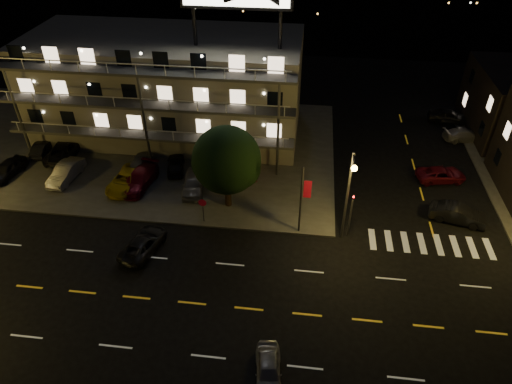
# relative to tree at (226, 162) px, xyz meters

# --- Properties ---
(ground) EXTENTS (140.00, 140.00, 0.00)m
(ground) POSITION_rel_tree_xyz_m (1.39, -11.09, -4.64)
(ground) COLOR black
(ground) RESTS_ON ground
(curb_nw) EXTENTS (44.00, 24.00, 0.15)m
(curb_nw) POSITION_rel_tree_xyz_m (-12.61, 8.91, -4.57)
(curb_nw) COLOR #383836
(curb_nw) RESTS_ON ground
(motel) EXTENTS (28.00, 13.80, 18.10)m
(motel) POSITION_rel_tree_xyz_m (-8.56, 12.79, 0.70)
(motel) COLOR gray
(motel) RESTS_ON ground
(streetlight_nc) EXTENTS (0.44, 1.92, 8.00)m
(streetlight_nc) POSITION_rel_tree_xyz_m (9.89, -3.15, 0.32)
(streetlight_nc) COLOR #2D2D30
(streetlight_nc) RESTS_ON ground
(signal_nw) EXTENTS (0.20, 0.27, 4.60)m
(signal_nw) POSITION_rel_tree_xyz_m (10.39, -2.59, -2.08)
(signal_nw) COLOR #2D2D30
(signal_nw) RESTS_ON ground
(banner_north) EXTENTS (0.83, 0.16, 6.40)m
(banner_north) POSITION_rel_tree_xyz_m (6.47, -2.69, -1.22)
(banner_north) COLOR #2D2D30
(banner_north) RESTS_ON ground
(stop_sign) EXTENTS (0.91, 0.11, 2.61)m
(stop_sign) POSITION_rel_tree_xyz_m (-1.61, -2.52, -2.93)
(stop_sign) COLOR #2D2D30
(stop_sign) RESTS_ON ground
(tree) EXTENTS (6.01, 5.79, 7.57)m
(tree) POSITION_rel_tree_xyz_m (0.00, 0.00, 0.00)
(tree) COLOR black
(tree) RESTS_ON curb_nw
(lot_car_0) EXTENTS (2.33, 4.49, 1.46)m
(lot_car_0) POSITION_rel_tree_xyz_m (-21.75, 1.89, -3.76)
(lot_car_0) COLOR black
(lot_car_0) RESTS_ON curb_nw
(lot_car_1) EXTENTS (2.05, 4.79, 1.54)m
(lot_car_1) POSITION_rel_tree_xyz_m (-15.89, 1.99, -3.73)
(lot_car_1) COLOR gray
(lot_car_1) RESTS_ON curb_nw
(lot_car_2) EXTENTS (2.84, 5.32, 1.42)m
(lot_car_2) POSITION_rel_tree_xyz_m (-9.81, 1.57, -3.78)
(lot_car_2) COLOR gold
(lot_car_2) RESTS_ON curb_nw
(lot_car_3) EXTENTS (2.88, 5.44, 1.50)m
(lot_car_3) POSITION_rel_tree_xyz_m (-8.62, 1.79, -3.74)
(lot_car_3) COLOR maroon
(lot_car_3) RESTS_ON curb_nw
(lot_car_4) EXTENTS (2.35, 4.66, 1.52)m
(lot_car_4) POSITION_rel_tree_xyz_m (-3.52, 1.77, -3.73)
(lot_car_4) COLOR gray
(lot_car_4) RESTS_ON curb_nw
(lot_car_5) EXTENTS (1.74, 3.95, 1.26)m
(lot_car_5) POSITION_rel_tree_xyz_m (-20.45, 6.24, -3.86)
(lot_car_5) COLOR black
(lot_car_5) RESTS_ON curb_nw
(lot_car_6) EXTENTS (2.98, 5.72, 1.54)m
(lot_car_6) POSITION_rel_tree_xyz_m (-17.90, 5.87, -3.72)
(lot_car_6) COLOR black
(lot_car_6) RESTS_ON curb_nw
(lot_car_7) EXTENTS (1.75, 4.28, 1.24)m
(lot_car_7) POSITION_rel_tree_xyz_m (-9.55, 4.84, -3.87)
(lot_car_7) COLOR gray
(lot_car_7) RESTS_ON curb_nw
(lot_car_8) EXTENTS (2.48, 4.26, 1.36)m
(lot_car_8) POSITION_rel_tree_xyz_m (-5.98, 4.77, -3.81)
(lot_car_8) COLOR black
(lot_car_8) RESTS_ON curb_nw
(lot_car_9) EXTENTS (2.30, 4.87, 1.54)m
(lot_car_9) POSITION_rel_tree_xyz_m (1.06, 5.44, -3.72)
(lot_car_9) COLOR maroon
(lot_car_9) RESTS_ON curb_nw
(side_car_0) EXTENTS (4.83, 2.68, 1.51)m
(side_car_0) POSITION_rel_tree_xyz_m (19.61, 0.32, -3.89)
(side_car_0) COLOR black
(side_car_0) RESTS_ON ground
(side_car_1) EXTENTS (4.93, 2.94, 1.28)m
(side_car_1) POSITION_rel_tree_xyz_m (19.46, 6.43, -4.00)
(side_car_1) COLOR maroon
(side_car_1) RESTS_ON ground
(side_car_2) EXTENTS (4.82, 2.71, 1.32)m
(side_car_2) POSITION_rel_tree_xyz_m (23.49, 14.56, -3.99)
(side_car_2) COLOR gray
(side_car_2) RESTS_ON ground
(side_car_3) EXTENTS (4.69, 2.35, 1.54)m
(side_car_3) POSITION_rel_tree_xyz_m (22.63, 18.68, -3.88)
(side_car_3) COLOR black
(side_car_3) RESTS_ON ground
(road_car_east) EXTENTS (1.98, 3.95, 1.29)m
(road_car_east) POSITION_rel_tree_xyz_m (5.21, -15.91, -4.00)
(road_car_east) COLOR gray
(road_car_east) RESTS_ON ground
(road_car_west) EXTENTS (3.20, 5.09, 1.31)m
(road_car_west) POSITION_rel_tree_xyz_m (-5.58, -6.36, -3.99)
(road_car_west) COLOR black
(road_car_west) RESTS_ON ground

